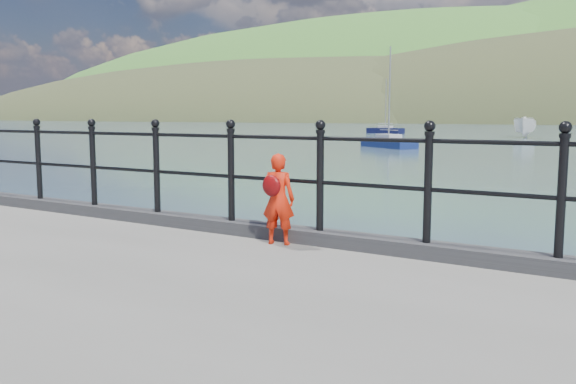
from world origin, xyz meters
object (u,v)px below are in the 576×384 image
Objects in this scene: child at (278,198)px; sailboat_port at (389,143)px; launch_white at (525,127)px; sailboat_left at (385,131)px; railing at (274,166)px.

sailboat_port reaches higher than child.
child is 0.13× the size of sailboat_port.
sailboat_left is at bearing 154.44° from launch_white.
launch_white is (-9.14, 62.06, -0.71)m from railing.
child is at bearing -36.32° from sailboat_port.
launch_white is 0.77× the size of sailboat_port.
launch_white is at bearing 112.69° from sailboat_port.
railing is 3.15× the size of launch_white.
sailboat_left is at bearing 146.13° from sailboat_port.
railing is 0.47m from child.
child is (0.22, -0.26, -0.32)m from railing.
railing is at bearing -36.49° from sailboat_port.
railing is 18.32× the size of child.
child is 39.09m from sailboat_port.
sailboat_left is (-27.83, 68.88, -1.48)m from railing.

